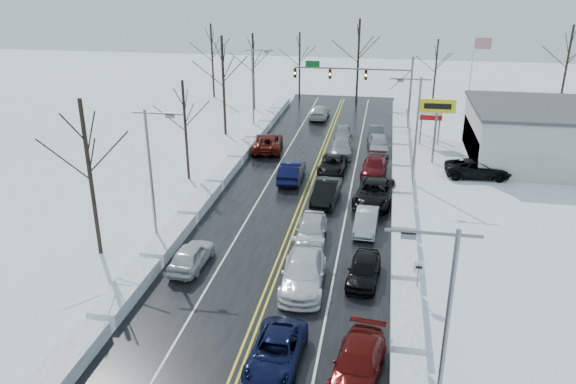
% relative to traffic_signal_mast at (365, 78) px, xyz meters
% --- Properties ---
extents(ground, '(160.00, 160.00, 0.00)m').
position_rel_traffic_signal_mast_xyz_m(ground, '(-3.45, -27.99, -5.48)').
color(ground, white).
rests_on(ground, ground).
extents(road_surface, '(14.00, 84.00, 0.01)m').
position_rel_traffic_signal_mast_xyz_m(road_surface, '(-3.45, -25.99, -5.47)').
color(road_surface, black).
rests_on(road_surface, ground).
extents(snow_bank_left, '(1.57, 72.00, 0.80)m').
position_rel_traffic_signal_mast_xyz_m(snow_bank_left, '(-11.05, -25.99, -5.48)').
color(snow_bank_left, white).
rests_on(snow_bank_left, ground).
extents(snow_bank_right, '(1.57, 72.00, 0.80)m').
position_rel_traffic_signal_mast_xyz_m(snow_bank_right, '(4.15, -25.99, -5.48)').
color(snow_bank_right, white).
rests_on(snow_bank_right, ground).
extents(traffic_signal_mast, '(13.28, 0.39, 8.00)m').
position_rel_traffic_signal_mast_xyz_m(traffic_signal_mast, '(0.00, 0.00, 0.00)').
color(traffic_signal_mast, slate).
rests_on(traffic_signal_mast, ground).
extents(tires_plus_sign, '(3.20, 0.34, 6.00)m').
position_rel_traffic_signal_mast_xyz_m(tires_plus_sign, '(7.05, -12.00, -0.49)').
color(tires_plus_sign, slate).
rests_on(tires_plus_sign, ground).
extents(used_vehicles_sign, '(2.20, 0.22, 4.65)m').
position_rel_traffic_signal_mast_xyz_m(used_vehicles_sign, '(7.05, -5.99, -2.16)').
color(used_vehicles_sign, slate).
rests_on(used_vehicles_sign, ground).
extents(speed_limit_sign, '(0.55, 0.09, 2.35)m').
position_rel_traffic_signal_mast_xyz_m(speed_limit_sign, '(4.75, -35.99, -3.84)').
color(speed_limit_sign, slate).
rests_on(speed_limit_sign, ground).
extents(flagpole, '(1.87, 1.20, 10.00)m').
position_rel_traffic_signal_mast_xyz_m(flagpole, '(11.72, 2.01, 0.45)').
color(flagpole, silver).
rests_on(flagpole, ground).
extents(streetlight_se, '(3.20, 0.25, 9.00)m').
position_rel_traffic_signal_mast_xyz_m(streetlight_se, '(4.85, -45.99, -0.17)').
color(streetlight_se, slate).
rests_on(streetlight_se, ground).
extents(streetlight_ne, '(3.20, 0.25, 9.00)m').
position_rel_traffic_signal_mast_xyz_m(streetlight_ne, '(4.85, -17.99, -0.17)').
color(streetlight_ne, slate).
rests_on(streetlight_ne, ground).
extents(streetlight_sw, '(3.20, 0.25, 9.00)m').
position_rel_traffic_signal_mast_xyz_m(streetlight_sw, '(-11.74, -31.99, -0.17)').
color(streetlight_sw, slate).
rests_on(streetlight_sw, ground).
extents(streetlight_nw, '(3.20, 0.25, 9.00)m').
position_rel_traffic_signal_mast_xyz_m(streetlight_nw, '(-11.74, -3.99, -0.17)').
color(streetlight_nw, slate).
rests_on(streetlight_nw, ground).
extents(tree_left_b, '(4.00, 4.00, 10.00)m').
position_rel_traffic_signal_mast_xyz_m(tree_left_b, '(-14.95, -33.99, 1.51)').
color(tree_left_b, '#2D231C').
rests_on(tree_left_b, ground).
extents(tree_left_c, '(3.40, 3.40, 8.50)m').
position_rel_traffic_signal_mast_xyz_m(tree_left_c, '(-13.95, -19.99, 0.46)').
color(tree_left_c, '#2D231C').
rests_on(tree_left_c, ground).
extents(tree_left_d, '(4.20, 4.20, 10.50)m').
position_rel_traffic_signal_mast_xyz_m(tree_left_d, '(-14.65, -5.99, 1.86)').
color(tree_left_d, '#2D231C').
rests_on(tree_left_d, ground).
extents(tree_left_e, '(3.80, 3.80, 9.50)m').
position_rel_traffic_signal_mast_xyz_m(tree_left_e, '(-14.25, 6.01, 1.16)').
color(tree_left_e, '#2D231C').
rests_on(tree_left_e, ground).
extents(tree_far_a, '(4.00, 4.00, 10.00)m').
position_rel_traffic_signal_mast_xyz_m(tree_far_a, '(-21.45, 12.01, 1.51)').
color(tree_far_a, '#2D231C').
rests_on(tree_far_a, ground).
extents(tree_far_b, '(3.60, 3.60, 9.00)m').
position_rel_traffic_signal_mast_xyz_m(tree_far_b, '(-9.45, 13.01, 0.81)').
color(tree_far_b, '#2D231C').
rests_on(tree_far_b, ground).
extents(tree_far_c, '(4.40, 4.40, 11.00)m').
position_rel_traffic_signal_mast_xyz_m(tree_far_c, '(-1.45, 11.01, 2.21)').
color(tree_far_c, '#2D231C').
rests_on(tree_far_c, ground).
extents(tree_far_d, '(3.40, 3.40, 8.50)m').
position_rel_traffic_signal_mast_xyz_m(tree_far_d, '(8.55, 12.51, 0.46)').
color(tree_far_d, '#2D231C').
rests_on(tree_far_d, ground).
extents(tree_far_e, '(4.20, 4.20, 10.50)m').
position_rel_traffic_signal_mast_xyz_m(tree_far_e, '(24.55, 13.01, 1.86)').
color(tree_far_e, '#2D231C').
rests_on(tree_far_e, ground).
extents(queued_car_2, '(2.45, 5.05, 1.38)m').
position_rel_traffic_signal_mast_xyz_m(queued_car_2, '(-1.78, -42.72, -5.48)').
color(queued_car_2, black).
rests_on(queued_car_2, ground).
extents(queued_car_3, '(2.69, 6.02, 1.71)m').
position_rel_traffic_signal_mast_xyz_m(queued_car_3, '(-1.57, -35.71, -5.48)').
color(queued_car_3, white).
rests_on(queued_car_3, ground).
extents(queued_car_4, '(2.18, 4.92, 1.65)m').
position_rel_traffic_signal_mast_xyz_m(queued_car_4, '(-1.89, -29.96, -5.48)').
color(queued_car_4, silver).
rests_on(queued_car_4, ground).
extents(queued_car_5, '(2.07, 5.07, 1.64)m').
position_rel_traffic_signal_mast_xyz_m(queued_car_5, '(-1.67, -22.98, -5.48)').
color(queued_car_5, black).
rests_on(queued_car_5, ground).
extents(queued_car_6, '(2.42, 5.07, 1.40)m').
position_rel_traffic_signal_mast_xyz_m(queued_car_6, '(-1.88, -16.17, -5.48)').
color(queued_car_6, black).
rests_on(queued_car_6, ground).
extents(queued_car_7, '(2.31, 5.30, 1.52)m').
position_rel_traffic_signal_mast_xyz_m(queued_car_7, '(-1.54, -10.90, -5.48)').
color(queued_car_7, gray).
rests_on(queued_car_7, ground).
extents(queued_car_8, '(1.81, 4.30, 1.45)m').
position_rel_traffic_signal_mast_xyz_m(queued_car_8, '(-1.83, -5.73, -5.48)').
color(queued_car_8, gray).
rests_on(queued_car_8, ground).
extents(queued_car_11, '(2.73, 5.31, 1.47)m').
position_rel_traffic_signal_mast_xyz_m(queued_car_11, '(1.95, -42.92, -5.48)').
color(queued_car_11, '#4F0C0A').
rests_on(queued_car_11, ground).
extents(queued_car_12, '(2.10, 4.47, 1.48)m').
position_rel_traffic_signal_mast_xyz_m(queued_car_12, '(1.80, -34.54, -5.48)').
color(queued_car_12, black).
rests_on(queued_car_12, ground).
extents(queued_car_13, '(1.66, 4.34, 1.41)m').
position_rel_traffic_signal_mast_xyz_m(queued_car_13, '(1.63, -27.72, -5.48)').
color(queued_car_13, '#A8AAB0').
rests_on(queued_car_13, ground).
extents(queued_car_14, '(3.37, 6.21, 1.65)m').
position_rel_traffic_signal_mast_xyz_m(queued_car_14, '(1.99, -22.61, -5.48)').
color(queued_car_14, black).
rests_on(queued_car_14, ground).
extents(queued_car_15, '(2.36, 5.20, 1.48)m').
position_rel_traffic_signal_mast_xyz_m(queued_car_15, '(1.80, -16.14, -5.48)').
color(queued_car_15, '#4C0A0E').
rests_on(queued_car_15, ground).
extents(queued_car_16, '(2.25, 5.00, 1.67)m').
position_rel_traffic_signal_mast_xyz_m(queued_car_16, '(2.00, -9.51, -5.48)').
color(queued_car_16, '#A6A8AE').
rests_on(queued_car_16, ground).
extents(queued_car_17, '(1.64, 4.20, 1.36)m').
position_rel_traffic_signal_mast_xyz_m(queued_car_17, '(1.61, -5.08, -5.48)').
color(queued_car_17, '#434548').
rests_on(queued_car_17, ground).
extents(oncoming_car_0, '(1.88, 5.20, 1.71)m').
position_rel_traffic_signal_mast_xyz_m(oncoming_car_0, '(-5.11, -18.82, -5.48)').
color(oncoming_car_0, black).
rests_on(oncoming_car_0, ground).
extents(oncoming_car_1, '(3.49, 6.27, 1.66)m').
position_rel_traffic_signal_mast_xyz_m(oncoming_car_1, '(-8.87, -10.90, -5.48)').
color(oncoming_car_1, '#55110B').
rests_on(oncoming_car_1, ground).
extents(oncoming_car_2, '(2.24, 5.37, 1.55)m').
position_rel_traffic_signal_mast_xyz_m(oncoming_car_2, '(-5.39, 2.78, -5.48)').
color(oncoming_car_2, silver).
rests_on(oncoming_car_2, ground).
extents(oncoming_car_3, '(1.95, 4.45, 1.49)m').
position_rel_traffic_signal_mast_xyz_m(oncoming_car_3, '(-8.62, -34.65, -5.48)').
color(oncoming_car_3, silver).
rests_on(oncoming_car_3, ground).
extents(parked_car_0, '(5.76, 2.85, 1.57)m').
position_rel_traffic_signal_mast_xyz_m(parked_car_0, '(10.69, -15.30, -5.48)').
color(parked_car_0, black).
rests_on(parked_car_0, ground).
extents(parked_car_1, '(2.39, 5.25, 1.49)m').
position_rel_traffic_signal_mast_xyz_m(parked_car_1, '(13.62, -12.92, -5.48)').
color(parked_car_1, '#44090A').
rests_on(parked_car_1, ground).
extents(parked_car_2, '(1.81, 4.31, 1.46)m').
position_rel_traffic_signal_mast_xyz_m(parked_car_2, '(11.70, -6.13, -5.48)').
color(parked_car_2, black).
rests_on(parked_car_2, ground).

